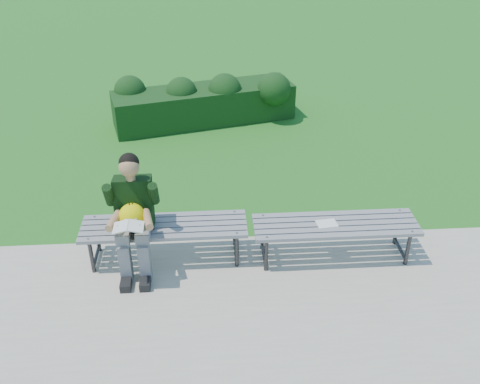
# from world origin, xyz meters

# --- Properties ---
(ground) EXTENTS (80.00, 80.00, 0.00)m
(ground) POSITION_xyz_m (0.00, 0.00, 0.00)
(ground) COLOR #227119
(ground) RESTS_ON ground
(walkway) EXTENTS (30.00, 3.50, 0.02)m
(walkway) POSITION_xyz_m (0.00, -1.75, 0.01)
(walkway) COLOR #C1B2A4
(walkway) RESTS_ON ground
(hedge) EXTENTS (3.17, 1.50, 0.85)m
(hedge) POSITION_xyz_m (-0.22, 3.49, 0.39)
(hedge) COLOR #143914
(hedge) RESTS_ON ground
(bench_left) EXTENTS (1.80, 0.50, 0.46)m
(bench_left) POSITION_xyz_m (-0.71, -0.34, 0.42)
(bench_left) COLOR gray
(bench_left) RESTS_ON walkway
(bench_right) EXTENTS (1.80, 0.50, 0.46)m
(bench_right) POSITION_xyz_m (1.16, -0.44, 0.42)
(bench_right) COLOR gray
(bench_right) RESTS_ON walkway
(seated_boy) EXTENTS (0.56, 0.76, 1.31)m
(seated_boy) POSITION_xyz_m (-1.01, -0.44, 0.71)
(seated_boy) COLOR slate
(seated_boy) RESTS_ON walkway
(paper_sheet) EXTENTS (0.24, 0.19, 0.01)m
(paper_sheet) POSITION_xyz_m (1.06, -0.44, 0.47)
(paper_sheet) COLOR white
(paper_sheet) RESTS_ON bench_right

